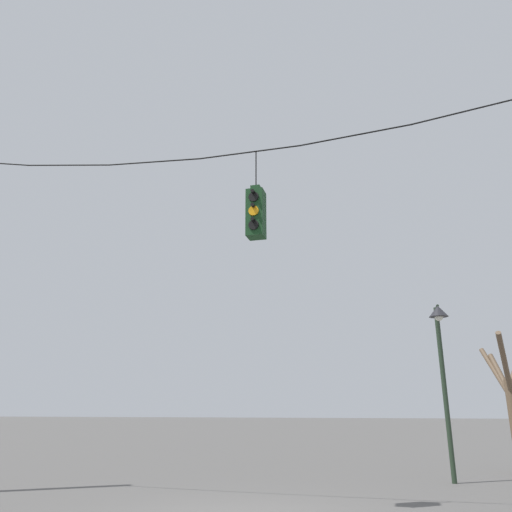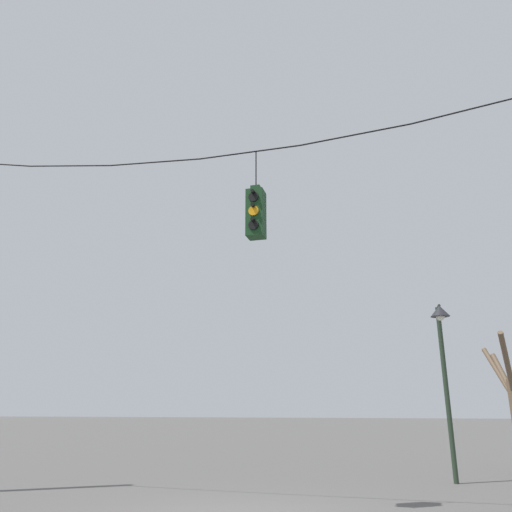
{
  "view_description": "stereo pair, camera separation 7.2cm",
  "coord_description": "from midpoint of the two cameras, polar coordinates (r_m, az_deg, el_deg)",
  "views": [
    {
      "loc": [
        2.5,
        -8.39,
        1.69
      ],
      "look_at": [
        0.16,
        0.46,
        4.51
      ],
      "focal_mm": 35.0,
      "sensor_mm": 36.0,
      "label": 1
    },
    {
      "loc": [
        2.56,
        -8.38,
        1.69
      ],
      "look_at": [
        0.16,
        0.46,
        4.51
      ],
      "focal_mm": 35.0,
      "sensor_mm": 36.0,
      "label": 2
    }
  ],
  "objects": [
    {
      "name": "span_wire",
      "position": [
        10.64,
        -1.03,
        13.08
      ],
      "size": [
        15.05,
        0.03,
        0.86
      ],
      "color": "black"
    },
    {
      "name": "traffic_light_near_right_pole",
      "position": [
        9.87,
        -0.22,
        4.94
      ],
      "size": [
        0.34,
        0.46,
        1.86
      ],
      "color": "#143819"
    },
    {
      "name": "street_lamp",
      "position": [
        13.57,
        20.26,
        -9.78
      ],
      "size": [
        0.47,
        0.81,
        4.25
      ],
      "color": "#233323",
      "rests_on": "ground_plane"
    }
  ]
}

